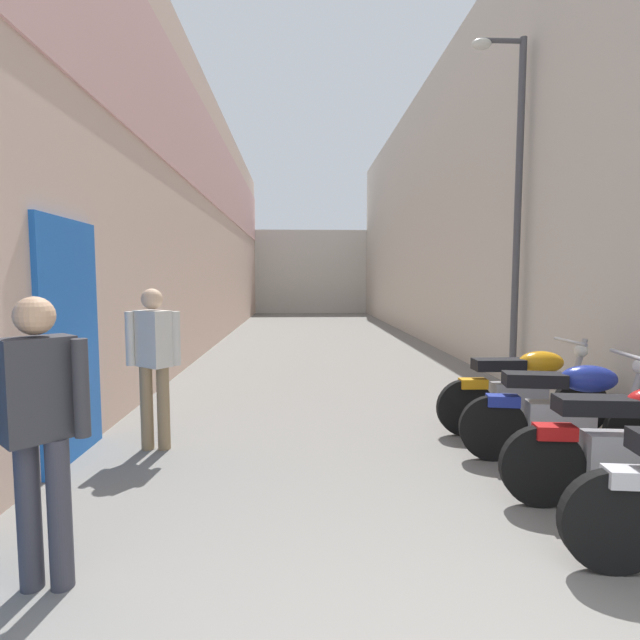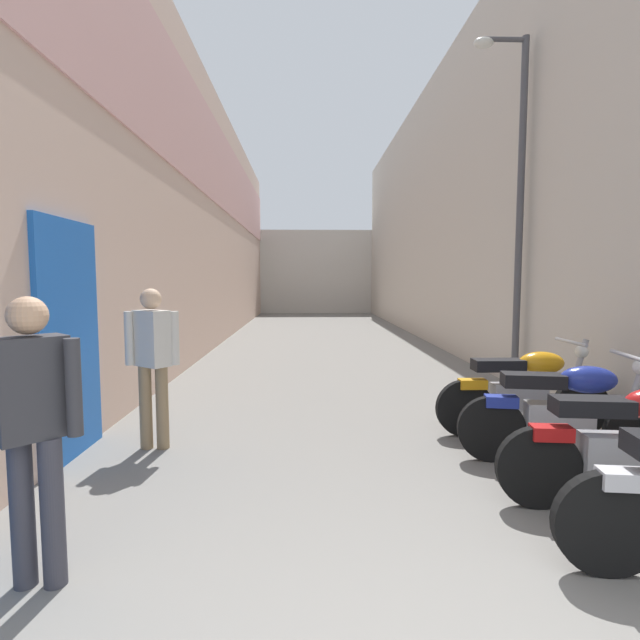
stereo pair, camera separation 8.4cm
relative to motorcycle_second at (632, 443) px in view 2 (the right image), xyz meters
The scene contains 10 objects.
ground_plane 7.31m from the motorcycle_second, 104.13° to the left, with size 38.54×38.54×0.00m, color slate.
building_left 10.52m from the motorcycle_second, 117.47° to the left, with size 0.45×22.54×6.27m.
building_right 9.60m from the motorcycle_second, 82.84° to the left, with size 0.45×22.54×6.84m.
building_far_end 21.48m from the motorcycle_second, 94.77° to the left, with size 8.44×2.00×4.05m, color beige.
motorcycle_second is the anchor object (origin of this frame).
motorcycle_third 0.86m from the motorcycle_second, 90.01° to the left, with size 1.84×0.58×1.04m.
motorcycle_fourth 1.68m from the motorcycle_second, 90.00° to the left, with size 1.85×0.58×1.04m.
pedestrian_by_doorway 3.84m from the motorcycle_second, 169.15° to the right, with size 0.52×0.38×1.57m.
pedestrian_mid_alley 4.07m from the motorcycle_second, 159.64° to the left, with size 0.52×0.36×1.57m.
street_lamp 4.49m from the motorcycle_second, 79.21° to the left, with size 0.79×0.18×5.06m.
Camera 2 is at (-0.53, -1.05, 1.66)m, focal length 27.02 mm.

